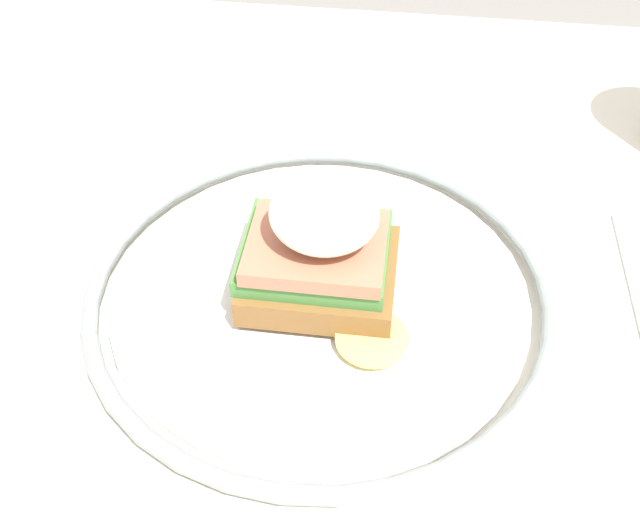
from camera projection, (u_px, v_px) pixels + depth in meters
dining_table at (324, 482)px, 0.49m from camera, size 1.12×0.85×0.72m
plate at (320, 294)px, 0.46m from camera, size 0.27×0.27×0.02m
sandwich at (321, 248)px, 0.43m from camera, size 0.10×0.10×0.08m
fork at (17, 261)px, 0.49m from camera, size 0.05×0.15×0.00m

